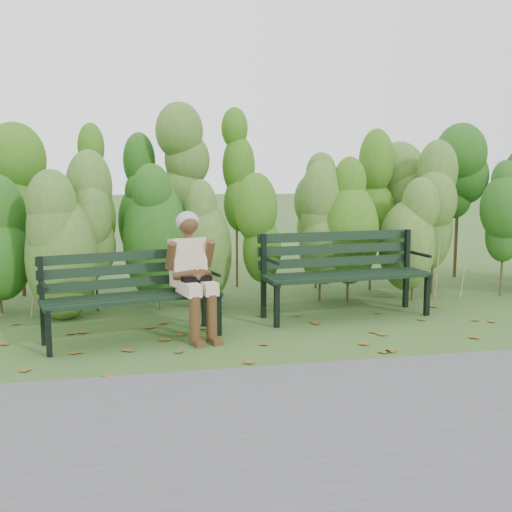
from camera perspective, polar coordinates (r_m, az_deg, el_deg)
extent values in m
plane|color=#395C2B|center=(5.93, 0.70, -7.65)|extent=(80.00, 80.00, 0.00)
cube|color=#474749|center=(3.93, 7.96, -15.96)|extent=(60.00, 2.50, 0.01)
cylinder|color=#47381E|center=(7.04, -19.01, -2.27)|extent=(0.03, 0.03, 0.80)
ellipsoid|color=#2E6F1B|center=(6.96, -19.25, 2.92)|extent=(0.64, 0.64, 1.44)
cylinder|color=#47381E|center=(6.98, -14.03, -2.15)|extent=(0.03, 0.03, 0.80)
ellipsoid|color=#2E6F1B|center=(6.90, -14.21, 3.09)|extent=(0.64, 0.64, 1.44)
cylinder|color=#47381E|center=(6.99, -9.01, -2.01)|extent=(0.03, 0.03, 0.80)
ellipsoid|color=#2E6F1B|center=(6.91, -9.12, 3.23)|extent=(0.64, 0.64, 1.44)
cylinder|color=#47381E|center=(7.04, -4.03, -1.85)|extent=(0.03, 0.03, 0.80)
ellipsoid|color=#2E6F1B|center=(6.96, -4.08, 3.35)|extent=(0.64, 0.64, 1.44)
cylinder|color=#47381E|center=(7.15, 0.84, -1.68)|extent=(0.03, 0.03, 0.80)
ellipsoid|color=#2E6F1B|center=(7.07, 0.85, 3.44)|extent=(0.64, 0.64, 1.44)
cylinder|color=#47381E|center=(7.31, 5.52, -1.51)|extent=(0.03, 0.03, 0.80)
ellipsoid|color=#2E6F1B|center=(7.23, 5.59, 3.50)|extent=(0.64, 0.64, 1.44)
cylinder|color=#47381E|center=(7.51, 9.98, -1.34)|extent=(0.03, 0.03, 0.80)
ellipsoid|color=#2E6F1B|center=(7.44, 10.10, 3.53)|extent=(0.64, 0.64, 1.44)
cylinder|color=#47381E|center=(7.76, 14.19, -1.17)|extent=(0.03, 0.03, 0.80)
ellipsoid|color=#2E6F1B|center=(7.68, 14.35, 3.55)|extent=(0.64, 0.64, 1.44)
cylinder|color=#47381E|center=(8.04, 18.11, -1.00)|extent=(0.03, 0.03, 0.80)
ellipsoid|color=#2E6F1B|center=(7.97, 18.30, 3.54)|extent=(0.64, 0.64, 1.44)
cylinder|color=#47381E|center=(8.36, 21.74, -0.85)|extent=(0.03, 0.03, 0.80)
ellipsoid|color=#2E6F1B|center=(8.30, 21.97, 3.53)|extent=(0.64, 0.64, 1.44)
cylinder|color=#47381E|center=(8.08, -22.05, -0.08)|extent=(0.04, 0.04, 1.10)
ellipsoid|color=#265710|center=(8.01, -22.37, 6.16)|extent=(0.70, 0.70, 1.98)
cylinder|color=#47381E|center=(7.97, -16.61, 0.07)|extent=(0.04, 0.04, 1.10)
ellipsoid|color=#265710|center=(7.91, -16.86, 6.40)|extent=(0.70, 0.70, 1.98)
cylinder|color=#47381E|center=(7.95, -11.09, 0.23)|extent=(0.04, 0.04, 1.10)
ellipsoid|color=#265710|center=(7.88, -11.26, 6.58)|extent=(0.70, 0.70, 1.98)
cylinder|color=#47381E|center=(7.99, -5.57, 0.38)|extent=(0.04, 0.04, 1.10)
ellipsoid|color=#265710|center=(7.93, -5.66, 6.70)|extent=(0.70, 0.70, 1.98)
cylinder|color=#47381E|center=(8.11, -0.17, 0.53)|extent=(0.04, 0.04, 1.10)
ellipsoid|color=#265710|center=(8.04, -0.18, 6.76)|extent=(0.70, 0.70, 1.98)
cylinder|color=#47381E|center=(8.30, 5.03, 0.67)|extent=(0.04, 0.04, 1.10)
ellipsoid|color=#265710|center=(8.23, 5.10, 6.75)|extent=(0.70, 0.70, 1.98)
cylinder|color=#47381E|center=(8.55, 9.96, 0.79)|extent=(0.04, 0.04, 1.10)
ellipsoid|color=#265710|center=(8.49, 10.10, 6.70)|extent=(0.70, 0.70, 1.98)
cylinder|color=#47381E|center=(8.86, 14.57, 0.91)|extent=(0.04, 0.04, 1.10)
ellipsoid|color=#265710|center=(8.80, 14.77, 6.60)|extent=(0.70, 0.70, 1.98)
cylinder|color=#47381E|center=(9.23, 18.85, 1.01)|extent=(0.04, 0.04, 1.10)
ellipsoid|color=#265710|center=(9.17, 19.09, 6.47)|extent=(0.70, 0.70, 1.98)
cylinder|color=#47381E|center=(9.64, 22.78, 1.09)|extent=(0.04, 0.04, 1.10)
ellipsoid|color=#265710|center=(9.59, 23.06, 6.32)|extent=(0.70, 0.70, 1.98)
cube|color=brown|center=(5.57, -7.79, -8.75)|extent=(0.08, 0.10, 0.01)
cube|color=brown|center=(5.74, -8.43, -8.25)|extent=(0.10, 0.11, 0.01)
cube|color=brown|center=(5.91, -0.36, -7.68)|extent=(0.10, 0.09, 0.01)
cube|color=brown|center=(6.88, 20.55, -5.94)|extent=(0.11, 0.11, 0.01)
cube|color=brown|center=(5.58, 3.04, -8.64)|extent=(0.10, 0.08, 0.01)
cube|color=brown|center=(6.11, 6.24, -7.20)|extent=(0.11, 0.11, 0.01)
cube|color=brown|center=(6.43, -14.47, -6.64)|extent=(0.11, 0.09, 0.01)
cube|color=brown|center=(5.81, -6.08, -7.99)|extent=(0.11, 0.11, 0.01)
cube|color=brown|center=(6.85, 6.68, -5.55)|extent=(0.10, 0.09, 0.01)
cube|color=brown|center=(6.09, 21.87, -7.78)|extent=(0.11, 0.11, 0.01)
cube|color=brown|center=(6.59, 14.58, -6.30)|extent=(0.11, 0.11, 0.01)
cube|color=brown|center=(6.28, -11.90, -6.91)|extent=(0.11, 0.11, 0.01)
cube|color=brown|center=(5.43, 5.61, -9.12)|extent=(0.08, 0.10, 0.01)
cube|color=brown|center=(6.19, -13.36, -7.17)|extent=(0.11, 0.11, 0.01)
cube|color=brown|center=(6.26, 6.09, -6.83)|extent=(0.11, 0.11, 0.01)
cube|color=brown|center=(6.78, -1.72, -5.63)|extent=(0.09, 0.07, 0.01)
cube|color=brown|center=(5.81, 4.57, -7.99)|extent=(0.09, 0.08, 0.01)
cube|color=brown|center=(6.53, 2.04, -6.18)|extent=(0.10, 0.09, 0.01)
cube|color=brown|center=(6.37, -13.02, -6.74)|extent=(0.08, 0.10, 0.01)
cube|color=brown|center=(6.29, 16.55, -7.04)|extent=(0.10, 0.09, 0.01)
cube|color=brown|center=(6.22, 1.05, -6.89)|extent=(0.08, 0.10, 0.01)
cube|color=brown|center=(6.81, 10.03, -5.71)|extent=(0.11, 0.11, 0.01)
cube|color=brown|center=(7.89, 20.73, -4.22)|extent=(0.11, 0.11, 0.01)
cube|color=brown|center=(6.63, -17.63, -6.32)|extent=(0.11, 0.10, 0.01)
cube|color=brown|center=(6.38, -20.05, -7.01)|extent=(0.10, 0.11, 0.01)
cube|color=brown|center=(5.25, -4.82, -9.74)|extent=(0.09, 0.07, 0.01)
cube|color=brown|center=(6.41, -0.80, -6.43)|extent=(0.11, 0.11, 0.01)
cube|color=brown|center=(6.01, 2.21, -7.43)|extent=(0.09, 0.07, 0.01)
cube|color=brown|center=(6.55, -23.20, -6.78)|extent=(0.10, 0.09, 0.01)
cube|color=black|center=(5.64, -11.18, -4.25)|extent=(1.65, 0.50, 0.04)
cube|color=black|center=(5.75, -11.47, -4.02)|extent=(1.65, 0.50, 0.04)
cube|color=black|center=(5.86, -11.75, -3.80)|extent=(1.65, 0.50, 0.04)
cube|color=black|center=(5.97, -12.03, -3.60)|extent=(1.65, 0.50, 0.04)
cube|color=black|center=(6.04, -12.25, -2.50)|extent=(1.63, 0.45, 0.10)
cube|color=black|center=(6.03, -12.32, -1.26)|extent=(1.63, 0.45, 0.10)
cube|color=black|center=(6.02, -12.39, -0.02)|extent=(1.63, 0.45, 0.10)
cube|color=black|center=(5.54, -19.15, -6.99)|extent=(0.06, 0.06, 0.42)
cube|color=black|center=(5.88, -19.71, -4.07)|extent=(0.06, 0.06, 0.84)
cube|color=black|center=(5.68, -19.46, -4.67)|extent=(0.16, 0.46, 0.04)
cylinder|color=black|center=(5.59, -19.50, -2.73)|extent=(0.12, 0.35, 0.03)
cube|color=black|center=(5.92, -3.57, -5.60)|extent=(0.06, 0.06, 0.42)
cube|color=black|center=(6.24, -4.98, -2.96)|extent=(0.06, 0.06, 0.84)
cube|color=black|center=(6.05, -4.26, -3.48)|extent=(0.16, 0.46, 0.04)
cylinder|color=black|center=(5.97, -4.11, -1.63)|extent=(0.12, 0.35, 0.03)
cube|color=black|center=(6.52, 9.40, -2.12)|extent=(1.87, 0.29, 0.04)
cube|color=black|center=(6.64, 8.90, -1.94)|extent=(1.87, 0.29, 0.04)
cube|color=black|center=(6.75, 8.42, -1.76)|extent=(1.87, 0.29, 0.04)
cube|color=black|center=(6.87, 7.95, -1.59)|extent=(1.87, 0.29, 0.04)
cube|color=black|center=(6.94, 7.63, -0.53)|extent=(1.87, 0.23, 0.11)
cube|color=black|center=(6.93, 7.60, 0.67)|extent=(1.87, 0.23, 0.11)
cube|color=black|center=(6.93, 7.57, 1.88)|extent=(1.87, 0.23, 0.11)
cube|color=black|center=(6.21, 1.99, -4.72)|extent=(0.06, 0.06, 0.47)
cube|color=black|center=(6.58, 0.72, -1.92)|extent=(0.06, 0.06, 0.93)
cube|color=black|center=(6.36, 1.39, -2.46)|extent=(0.10, 0.52, 0.04)
cylinder|color=black|center=(6.28, 1.54, -0.49)|extent=(0.07, 0.39, 0.04)
cube|color=black|center=(6.99, 15.97, -3.59)|extent=(0.06, 0.06, 0.47)
cube|color=black|center=(7.33, 14.14, -1.16)|extent=(0.06, 0.06, 0.93)
cube|color=black|center=(7.13, 15.13, -1.61)|extent=(0.10, 0.52, 0.04)
cylinder|color=black|center=(7.05, 15.42, 0.16)|extent=(0.07, 0.39, 0.04)
cube|color=beige|center=(5.74, -6.43, -3.07)|extent=(0.22, 0.42, 0.12)
cube|color=beige|center=(5.80, -4.85, -2.94)|extent=(0.22, 0.42, 0.12)
cylinder|color=#492F17|center=(5.65, -5.85, -6.09)|extent=(0.13, 0.13, 0.46)
cylinder|color=#492F17|center=(5.71, -4.24, -5.92)|extent=(0.13, 0.13, 0.46)
cube|color=#492F17|center=(5.64, -5.55, -8.22)|extent=(0.13, 0.20, 0.06)
cube|color=#492F17|center=(5.70, -3.94, -8.04)|extent=(0.13, 0.20, 0.06)
cube|color=beige|center=(5.97, -6.51, -0.54)|extent=(0.39, 0.31, 0.49)
cylinder|color=#492F17|center=(5.92, -6.49, 1.87)|extent=(0.08, 0.08, 0.09)
sphere|color=#492F17|center=(5.90, -6.48, 3.04)|extent=(0.20, 0.20, 0.20)
ellipsoid|color=gray|center=(5.92, -6.56, 3.28)|extent=(0.23, 0.22, 0.21)
cylinder|color=#492F17|center=(5.83, -8.11, 0.01)|extent=(0.13, 0.21, 0.29)
cylinder|color=#492F17|center=(5.96, -4.49, 0.24)|extent=(0.13, 0.21, 0.29)
cylinder|color=#492F17|center=(5.77, -6.77, -1.79)|extent=(0.25, 0.22, 0.12)
cylinder|color=#492F17|center=(5.83, -4.93, -1.66)|extent=(0.17, 0.26, 0.12)
sphere|color=#492F17|center=(5.75, -5.65, -1.99)|extent=(0.10, 0.10, 0.10)
cube|color=black|center=(5.77, -5.67, -2.62)|extent=(0.30, 0.18, 0.15)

